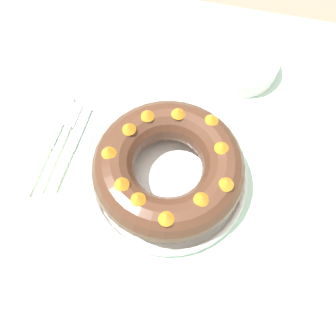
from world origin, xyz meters
TOP-DOWN VIEW (x-y plane):
  - ground_plane at (0.00, 0.00)m, footprint 8.00×8.00m
  - dining_table at (0.00, 0.00)m, footprint 1.21×1.05m
  - serving_dish at (-0.01, -0.00)m, footprint 0.31×0.31m
  - bundt_cake at (-0.01, -0.00)m, footprint 0.28×0.28m
  - fork at (-0.24, 0.04)m, footprint 0.02×0.22m
  - serving_knife at (-0.27, 0.00)m, footprint 0.02×0.24m
  - cake_knife at (-0.22, 0.01)m, footprint 0.02×0.20m
  - side_bowl at (0.09, 0.31)m, footprint 0.17×0.17m
  - napkin at (0.26, 0.02)m, footprint 0.17×0.13m

SIDE VIEW (x-z plane):
  - ground_plane at x=0.00m, z-range 0.00..0.00m
  - dining_table at x=0.00m, z-range 0.28..1.03m
  - napkin at x=0.26m, z-range 0.75..0.76m
  - serving_knife at x=-0.27m, z-range 0.75..0.76m
  - cake_knife at x=-0.22m, z-range 0.75..0.76m
  - fork at x=-0.24m, z-range 0.75..0.76m
  - serving_dish at x=-0.01m, z-range 0.75..0.77m
  - side_bowl at x=0.09m, z-range 0.75..0.79m
  - bundt_cake at x=-0.01m, z-range 0.77..0.86m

